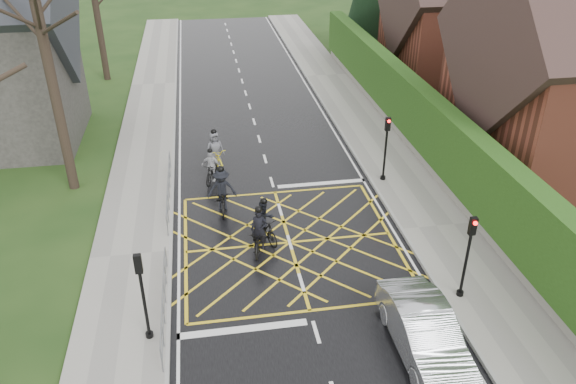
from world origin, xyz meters
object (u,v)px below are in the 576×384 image
object	(u,v)px
cyclist_mid	(222,194)
cyclist_lead	(215,154)
cyclist_front	(211,169)
cyclist_back	(264,225)
car	(425,333)
cyclist_rear	(259,236)

from	to	relation	value
cyclist_mid	cyclist_lead	bearing A→B (deg)	92.57
cyclist_mid	cyclist_front	size ratio (longest dim) A/B	1.25
cyclist_back	car	world-z (taller)	cyclist_back
cyclist_rear	cyclist_mid	xyz separation A→B (m)	(-1.20, 3.18, 0.14)
cyclist_rear	cyclist_back	size ratio (longest dim) A/B	1.07
cyclist_front	car	size ratio (longest dim) A/B	0.37
car	cyclist_back	bearing A→B (deg)	119.79
cyclist_mid	cyclist_front	xyz separation A→B (m)	(-0.35, 2.67, -0.14)
cyclist_mid	cyclist_back	bearing A→B (deg)	-58.90
cyclist_lead	car	world-z (taller)	cyclist_lead
cyclist_rear	cyclist_mid	size ratio (longest dim) A/B	0.95
cyclist_front	cyclist_lead	world-z (taller)	cyclist_lead
cyclist_rear	cyclist_lead	distance (m)	7.47
cyclist_back	cyclist_lead	distance (m)	6.93
cyclist_back	car	xyz separation A→B (m)	(3.89, -6.69, 0.06)
cyclist_front	car	distance (m)	13.22
cyclist_lead	cyclist_mid	bearing A→B (deg)	-106.05
cyclist_rear	cyclist_lead	xyz separation A→B (m)	(-1.28, 7.36, 0.07)
cyclist_mid	car	world-z (taller)	cyclist_mid
cyclist_rear	cyclist_front	distance (m)	6.05
cyclist_back	cyclist_front	bearing A→B (deg)	85.49
cyclist_front	car	world-z (taller)	cyclist_front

